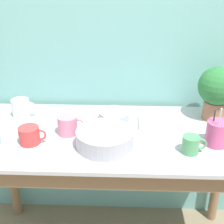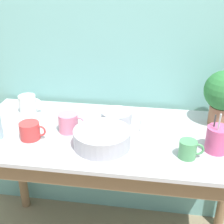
% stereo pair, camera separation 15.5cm
% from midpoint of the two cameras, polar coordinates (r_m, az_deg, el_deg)
% --- Properties ---
extents(wall_back, '(6.00, 0.05, 2.40)m').
position_cam_midpoint_polar(wall_back, '(1.83, 4.35, 12.22)').
color(wall_back, '#70ADA8').
rests_on(wall_back, ground_plane).
extents(counter_table, '(1.47, 0.67, 0.84)m').
position_cam_midpoint_polar(counter_table, '(1.66, 2.55, -9.06)').
color(counter_table, '#846647').
rests_on(counter_table, ground_plane).
extents(potted_plant, '(0.21, 0.21, 0.30)m').
position_cam_midpoint_polar(potted_plant, '(1.74, 22.19, 2.95)').
color(potted_plant, '#8C5B42').
rests_on(potted_plant, counter_table).
extents(bowl_wash_large, '(0.27, 0.27, 0.08)m').
position_cam_midpoint_polar(bowl_wash_large, '(1.48, 1.17, -4.86)').
color(bowl_wash_large, '#A8A8B2').
rests_on(bowl_wash_large, counter_table).
extents(mug_white, '(0.14, 0.10, 0.10)m').
position_cam_midpoint_polar(mug_white, '(1.84, -12.84, 1.39)').
color(mug_white, white).
rests_on(mug_white, counter_table).
extents(mug_green, '(0.11, 0.08, 0.08)m').
position_cam_midpoint_polar(mug_green, '(1.45, 16.77, -6.63)').
color(mug_green, '#4C935B').
rests_on(mug_green, counter_table).
extents(mug_red, '(0.13, 0.10, 0.09)m').
position_cam_midpoint_polar(mug_red, '(1.57, -12.04, -3.45)').
color(mug_red, '#C63838').
rests_on(mug_red, counter_table).
extents(mug_pink, '(0.14, 0.10, 0.10)m').
position_cam_midpoint_polar(mug_pink, '(1.60, -5.19, -2.04)').
color(mug_pink, pink).
rests_on(mug_pink, counter_table).
extents(bowl_small_steel, '(0.17, 0.17, 0.06)m').
position_cam_midpoint_polar(bowl_small_steel, '(1.69, 3.46, -0.96)').
color(bowl_small_steel, '#A8A8B2').
rests_on(bowl_small_steel, counter_table).
extents(utensil_cup, '(0.10, 0.10, 0.21)m').
position_cam_midpoint_polar(utensil_cup, '(1.53, 21.48, -4.73)').
color(utensil_cup, '#CC4C7F').
rests_on(utensil_cup, counter_table).
extents(tray_board, '(0.22, 0.16, 0.02)m').
position_cam_midpoint_polar(tray_board, '(1.69, 11.64, -2.39)').
color(tray_board, beige).
rests_on(tray_board, counter_table).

